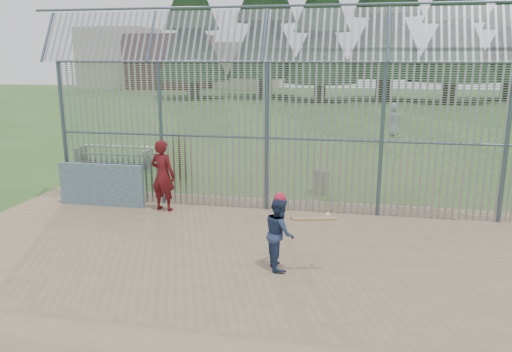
% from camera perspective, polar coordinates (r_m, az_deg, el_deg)
% --- Properties ---
extents(ground, '(120.00, 120.00, 0.00)m').
position_cam_1_polar(ground, '(10.65, -2.09, -9.29)').
color(ground, '#2D511E').
rests_on(ground, ground).
extents(dirt_infield, '(14.00, 10.00, 0.02)m').
position_cam_1_polar(dirt_infield, '(10.20, -2.74, -10.30)').
color(dirt_infield, '#756047').
rests_on(dirt_infield, ground).
extents(dugout_wall, '(2.50, 0.12, 1.20)m').
position_cam_1_polar(dugout_wall, '(14.65, -17.25, -0.98)').
color(dugout_wall, '#38566B').
rests_on(dugout_wall, dirt_infield).
extents(batter, '(0.76, 0.85, 1.45)m').
position_cam_1_polar(batter, '(9.88, 2.69, -6.52)').
color(batter, navy).
rests_on(batter, dirt_infield).
extents(onlooker, '(0.79, 0.60, 1.95)m').
position_cam_1_polar(onlooker, '(13.74, -10.61, 0.08)').
color(onlooker, maroon).
rests_on(onlooker, dirt_infield).
extents(bg_kid_standing, '(1.02, 0.98, 1.76)m').
position_cam_1_polar(bg_kid_standing, '(27.50, 15.46, 6.20)').
color(bg_kid_standing, slate).
rests_on(bg_kid_standing, ground).
extents(batting_gear, '(1.24, 0.40, 0.48)m').
position_cam_1_polar(batting_gear, '(9.63, 3.86, -3.24)').
color(batting_gear, '#B61834').
rests_on(batting_gear, ground).
extents(trash_can, '(0.56, 0.56, 0.82)m').
position_cam_1_polar(trash_can, '(15.53, 7.41, -0.60)').
color(trash_can, '#929499').
rests_on(trash_can, ground).
extents(bleacher, '(3.00, 0.95, 0.72)m').
position_cam_1_polar(bleacher, '(20.01, -15.93, 2.25)').
color(bleacher, slate).
rests_on(bleacher, ground).
extents(backstop_fence, '(20.09, 0.81, 5.30)m').
position_cam_1_polar(backstop_fence, '(13.12, 9.03, 5.59)').
color(backstop_fence, '#47566B').
rests_on(backstop_fence, ground).
extents(distant_buildings, '(26.50, 10.50, 8.00)m').
position_cam_1_polar(distant_buildings, '(70.79, -10.27, 12.82)').
color(distant_buildings, brown).
rests_on(distant_buildings, ground).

